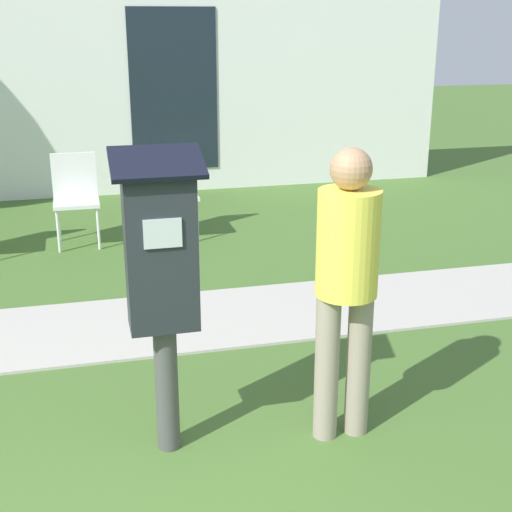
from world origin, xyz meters
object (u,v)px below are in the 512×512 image
at_px(person_standing, 347,274).
at_px(outdoor_chair_middle, 76,192).
at_px(parking_meter, 161,267).
at_px(outdoor_chair_right, 174,186).

xyz_separation_m(person_standing, outdoor_chair_middle, (-1.33, 3.95, -0.40)).
height_order(person_standing, outdoor_chair_middle, person_standing).
height_order(parking_meter, outdoor_chair_middle, parking_meter).
bearing_deg(person_standing, outdoor_chair_right, 132.58).
bearing_deg(outdoor_chair_right, person_standing, -93.96).
height_order(person_standing, outdoor_chair_right, person_standing).
distance_m(parking_meter, outdoor_chair_middle, 3.90).
bearing_deg(parking_meter, outdoor_chair_middle, 96.00).
bearing_deg(person_standing, parking_meter, -148.63).
relative_size(person_standing, outdoor_chair_right, 1.76).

